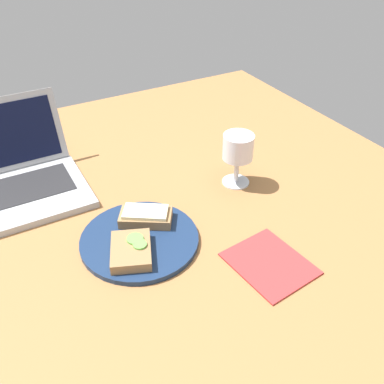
{
  "coord_description": "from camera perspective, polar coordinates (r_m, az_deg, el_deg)",
  "views": [
    {
      "loc": [
        -29.46,
        -68.11,
        64.5
      ],
      "look_at": [
        8.27,
        0.08,
        8.0
      ],
      "focal_mm": 40.0,
      "sensor_mm": 36.0,
      "label": 1
    }
  ],
  "objects": [
    {
      "name": "wine_glass",
      "position": [
        1.04,
        6.16,
        5.71
      ],
      "size": [
        7.49,
        7.49,
        13.45
      ],
      "color": "white",
      "rests_on": "wooden_table"
    },
    {
      "name": "plate",
      "position": [
        0.91,
        -7.0,
        -6.31
      ],
      "size": [
        24.92,
        24.92,
        1.2
      ],
      "primitive_type": "cylinder",
      "color": "navy",
      "rests_on": "wooden_table"
    },
    {
      "name": "sandwich_with_cucumber",
      "position": [
        0.86,
        -8.08,
        -7.68
      ],
      "size": [
        11.19,
        12.61,
        2.62
      ],
      "color": "#937047",
      "rests_on": "plate"
    },
    {
      "name": "sandwich_with_cheese",
      "position": [
        0.94,
        -6.12,
        -3.3
      ],
      "size": [
        12.75,
        11.07,
        2.99
      ],
      "color": "#937047",
      "rests_on": "plate"
    },
    {
      "name": "napkin",
      "position": [
        0.87,
        10.29,
        -9.36
      ],
      "size": [
        15.22,
        17.33,
        0.4
      ],
      "primitive_type": "cube",
      "rotation": [
        0.0,
        0.0,
        0.11
      ],
      "color": "#B23333",
      "rests_on": "wooden_table"
    },
    {
      "name": "laptop",
      "position": [
        1.12,
        -22.83,
        1.58
      ],
      "size": [
        31.94,
        29.75,
        19.24
      ],
      "color": "#ADAFB5",
      "rests_on": "wooden_table"
    },
    {
      "name": "wooden_table",
      "position": [
        0.97,
        -4.25,
        -4.51
      ],
      "size": [
        140.0,
        140.0,
        3.0
      ],
      "primitive_type": "cube",
      "color": "#9E6B3D",
      "rests_on": "ground"
    }
  ]
}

